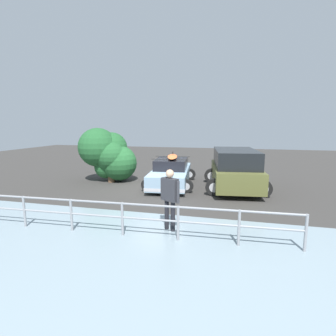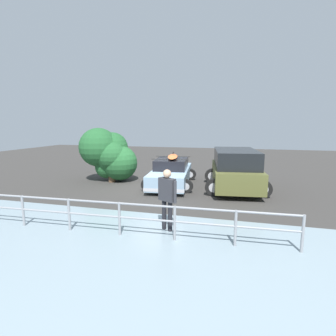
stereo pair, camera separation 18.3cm
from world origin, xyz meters
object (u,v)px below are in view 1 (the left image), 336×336
Objects in this scene: sedan_car at (171,173)px; bush_near_left at (108,155)px; person_bystander at (170,194)px; suv_car at (235,169)px.

bush_near_left is at bearing -1.55° from sedan_car.
sedan_car is 3.50m from bush_near_left.
bush_near_left reaches higher than sedan_car.
sedan_car is 1.56× the size of bush_near_left.
person_bystander is 0.58× the size of bush_near_left.
person_bystander reaches higher than sedan_car.
bush_near_left is (3.41, -0.09, 0.78)m from sedan_car.
suv_car reaches higher than person_bystander.
bush_near_left is (4.66, -5.60, 0.34)m from person_bystander.
bush_near_left reaches higher than suv_car.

